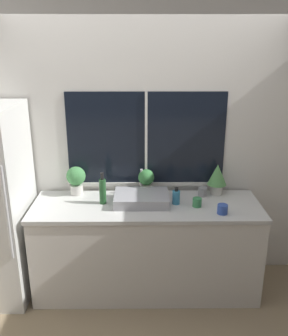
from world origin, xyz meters
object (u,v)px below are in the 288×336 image
Objects in this scene: mug_grey at (203,192)px; mug_green at (197,202)px; sink at (141,198)px; potted_plant_right at (217,177)px; potted_plant_center at (147,180)px; soap_bottle at (176,197)px; potted_plant_left at (76,178)px; mug_blue at (222,209)px; bottle_tall at (103,191)px.

mug_grey is 1.09× the size of mug_green.
sink is 0.76m from potted_plant_right.
soap_bottle is at bearing -41.33° from potted_plant_center.
sink is 3.09× the size of soap_bottle.
sink is 0.67m from potted_plant_left.
sink is at bearing -18.56° from potted_plant_left.
potted_plant_right reaches higher than mug_green.
sink is at bearing 161.59° from mug_blue.
potted_plant_right reaches higher than soap_bottle.
mug_blue is at bearing -34.32° from potted_plant_center.
potted_plant_center is 1.56× the size of soap_bottle.
mug_blue reaches higher than mug_green.
potted_plant_center is 3.09× the size of mug_green.
potted_plant_center is at bearing 138.67° from soap_bottle.
potted_plant_left is 1.39m from mug_blue.
potted_plant_right reaches higher than mug_blue.
mug_grey is at bearing -5.73° from potted_plant_center.
mug_blue is at bearing -74.15° from mug_grey.
potted_plant_right is at bearing 20.91° from mug_grey.
soap_bottle is 0.19m from mug_green.
bottle_tall is at bearing 178.70° from soap_bottle.
potted_plant_center reaches higher than mug_grey.
mug_grey is at bearing -159.09° from potted_plant_right.
mug_grey reaches higher than mug_green.
potted_plant_left is 1.21m from mug_grey.
mug_grey is (0.27, 0.18, -0.02)m from soap_bottle.
mug_grey is at bearing -2.55° from potted_plant_left.
potted_plant_center is at bearing -0.00° from potted_plant_left.
potted_plant_left is at bearing 177.45° from mug_grey.
bottle_tall is (0.27, -0.22, -0.04)m from potted_plant_left.
potted_plant_center is 0.54m from mug_green.
bottle_tall is 0.95m from mug_grey.
bottle_tall is (-0.66, 0.02, 0.06)m from soap_bottle.
soap_bottle is at bearing -1.30° from bottle_tall.
mug_grey is at bearing 9.99° from bottle_tall.
potted_plant_center is at bearing 174.27° from mug_grey.
soap_bottle is at bearing 151.40° from mug_blue.
mug_green is (0.50, -0.08, -0.01)m from sink.
soap_bottle is at bearing -150.40° from potted_plant_right.
sink is at bearing 175.67° from soap_bottle.
mug_green is (0.18, -0.06, -0.03)m from soap_bottle.
sink is 0.36m from bottle_tall.
sink reaches higher than potted_plant_center.
bottle_tall reaches higher than soap_bottle.
potted_plant_right is 0.20m from mug_grey.
sink is at bearing -103.07° from potted_plant_center.
potted_plant_center is (0.05, 0.21, 0.09)m from sink.
soap_bottle is 1.98× the size of mug_green.
bottle_tall is 1.07m from mug_blue.
potted_plant_center is 0.84× the size of bottle_tall.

